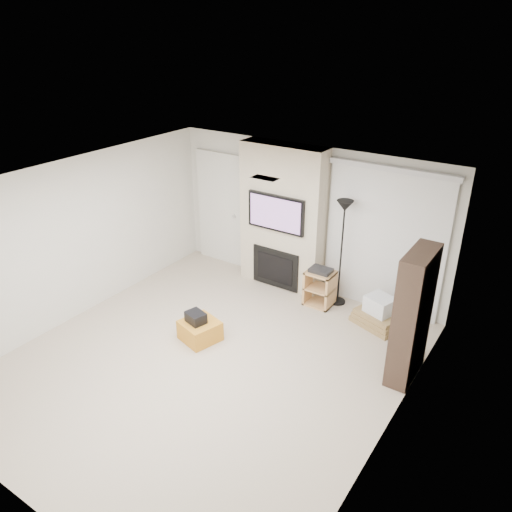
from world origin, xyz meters
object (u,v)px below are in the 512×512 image
Objects in this scene: ottoman at (200,330)px; av_stand at (320,286)px; box_stack at (379,314)px; floor_lamp at (344,224)px; bookshelf at (412,316)px.

ottoman is 2.14m from av_stand.
av_stand is 0.77× the size of box_stack.
floor_lamp is at bearing 59.71° from ottoman.
bookshelf is at bearing -28.99° from av_stand.
floor_lamp is at bearing 44.32° from av_stand.
ottoman is 0.58× the size of box_stack.
ottoman is 0.28× the size of bookshelf.
av_stand is (-0.23, -0.23, -1.07)m from floor_lamp.
ottoman is 2.75m from box_stack.
bookshelf is at bearing -52.33° from box_stack.
floor_lamp is (1.23, 2.11, 1.26)m from ottoman.
floor_lamp reaches higher than av_stand.
ottoman is 3.01m from bookshelf.
bookshelf is (1.77, -0.98, 0.55)m from av_stand.
av_stand is at bearing -135.68° from floor_lamp.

